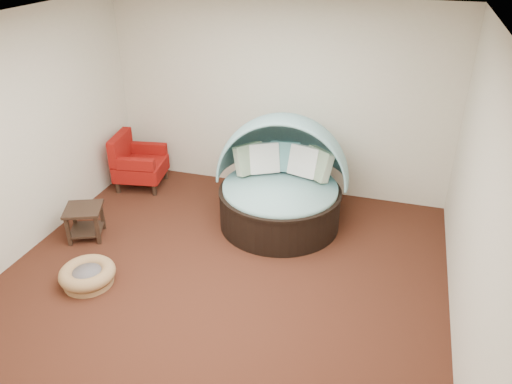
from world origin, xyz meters
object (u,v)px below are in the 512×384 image
(canopy_daybed, at_px, (281,176))
(pet_basket, at_px, (88,275))
(side_table, at_px, (85,218))
(red_armchair, at_px, (137,163))

(canopy_daybed, height_order, pet_basket, canopy_daybed)
(pet_basket, height_order, side_table, side_table)
(side_table, bearing_deg, red_armchair, 92.85)
(red_armchair, relative_size, side_table, 1.41)
(canopy_daybed, distance_m, red_armchair, 2.43)
(side_table, bearing_deg, pet_basket, -55.77)
(red_armchair, bearing_deg, pet_basket, -84.11)
(pet_basket, relative_size, side_table, 1.33)
(canopy_daybed, distance_m, pet_basket, 2.68)
(canopy_daybed, bearing_deg, red_armchair, 164.07)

